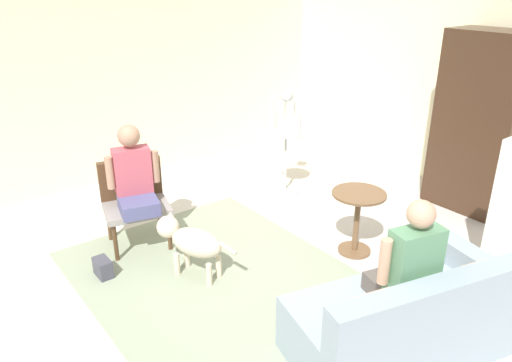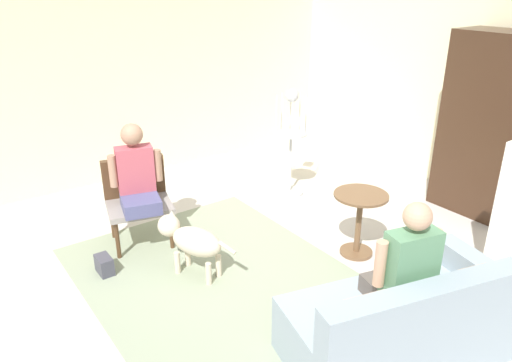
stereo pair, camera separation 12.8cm
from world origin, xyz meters
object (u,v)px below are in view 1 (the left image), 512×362
Objects in this scene: person_on_armchair at (134,176)px; column_lamp at (503,211)px; dog at (191,241)px; bird_cage_stand at (286,141)px; handbag at (103,268)px; armchair at (134,195)px; round_end_table at (357,214)px; person_on_couch at (409,263)px; couch at (407,319)px; armoire_cabinet at (481,124)px.

column_lamp reaches higher than person_on_armchair.
column_lamp reaches higher than dog.
bird_cage_stand is 6.45× the size of handbag.
armchair is at bearing 165.42° from person_on_armchair.
round_end_table is at bearing 49.50° from person_on_armchair.
column_lamp reaches higher than person_on_couch.
person_on_armchair reaches higher than couch.
armoire_cabinet reaches higher than bird_cage_stand.
armoire_cabinet is at bearing 86.80° from round_end_table.
couch is at bearing 20.56° from dog.
column_lamp is (1.74, 2.27, 0.30)m from dog.
person_on_couch is at bearing -35.40° from round_end_table.
armchair is (-2.81, -0.84, 0.22)m from couch.
armoire_cabinet is at bearing 42.39° from bird_cage_stand.
person_on_armchair is at bearing 119.47° from handbag.
person_on_armchair is (-2.64, -0.85, 0.02)m from person_on_couch.
dog is at bearing -159.44° from couch.
couch is 2.12× the size of person_on_armchair.
armchair is 0.31m from person_on_armchair.
dog is (-1.89, -0.71, 0.06)m from couch.
couch is 2.94m from armchair.
bird_cage_stand is (-0.11, 2.10, -0.09)m from person_on_armchair.
bird_cage_stand is at bearing 165.67° from round_end_table.
column_lamp is (-0.16, 1.56, 0.36)m from couch.
person_on_armchair reaches higher than person_on_couch.
column_lamp is at bearing 53.11° from handbag.
armoire_cabinet is (-1.08, 2.77, 0.26)m from person_on_couch.
person_on_couch is at bearing -24.32° from bird_cage_stand.
column_lamp is at bearing 7.23° from bird_cage_stand.
armchair is 1.06× the size of person_on_couch.
armoire_cabinet reaches higher than person_on_armchair.
round_end_table is 2.03m from armoire_cabinet.
person_on_couch is 1.59m from column_lamp.
person_on_armchair is 1.27× the size of round_end_table.
column_lamp is at bearing 52.55° from dog.
person_on_armchair is 0.63× the size of column_lamp.
person_on_armchair reaches higher than armchair.
couch reaches higher than round_end_table.
armchair is 0.42× the size of armoire_cabinet.
couch is at bearing 32.82° from person_on_couch.
person_on_armchair is 2.26m from round_end_table.
column_lamp is 1.58m from armoire_cabinet.
round_end_table is 1.64m from bird_cage_stand.
handbag is at bearing -81.09° from bird_cage_stand.
handbag is (-0.48, -0.69, -0.27)m from dog.
bird_cage_stand reaches higher than handbag.
bird_cage_stand is at bearing -137.61° from armoire_cabinet.
armoire_cabinet is at bearing 112.03° from couch.
person_on_couch reaches higher than dog.
handbag is (0.41, -2.62, -0.62)m from bird_cage_stand.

